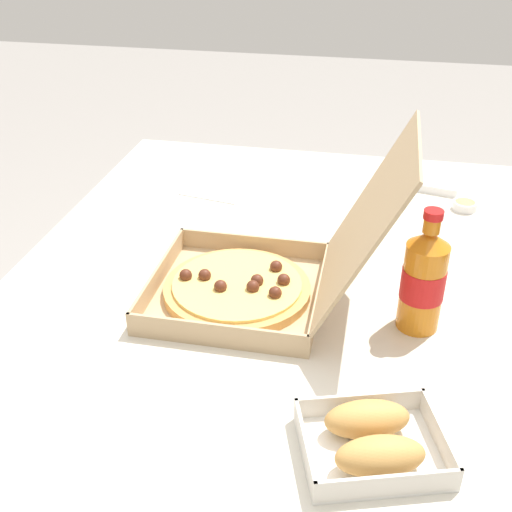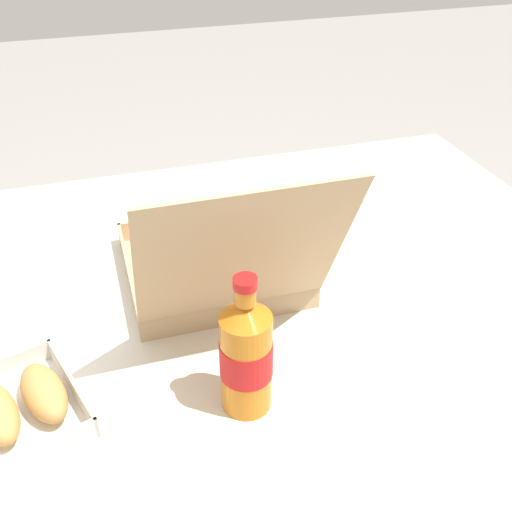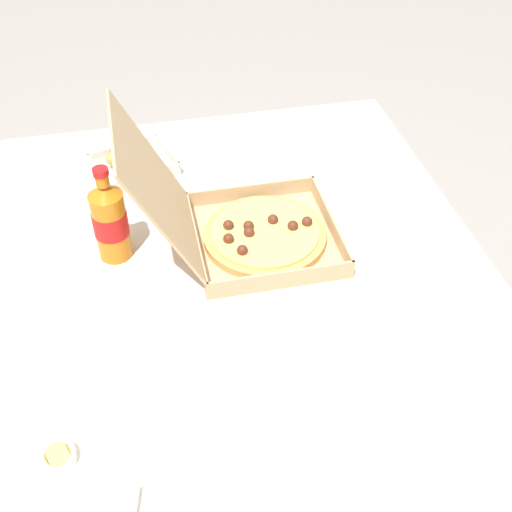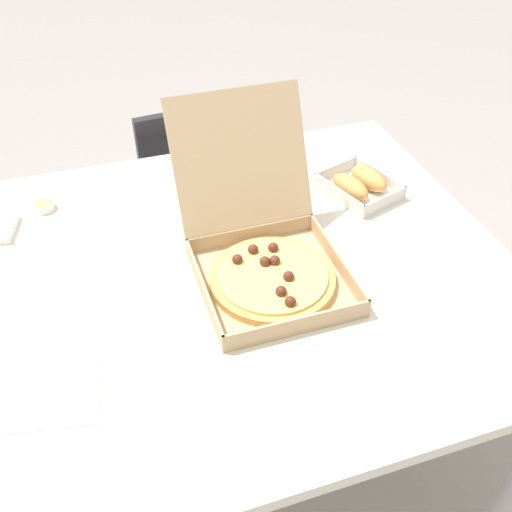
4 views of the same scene
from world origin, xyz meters
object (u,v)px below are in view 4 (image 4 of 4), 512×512
Objects in this scene: dipping_sauce_cup at (43,206)px; bread_side_box at (359,184)px; chair at (187,187)px; pizza_box_open at (267,257)px; paper_menu at (41,395)px; cola_bottle at (239,169)px.

bread_side_box is at bearing -12.76° from dipping_sauce_cup.
pizza_box_open reaches higher than chair.
dipping_sauce_cup is (-0.46, 0.40, -0.03)m from pizza_box_open.
paper_menu is (-0.83, -0.41, -0.02)m from bread_side_box.
cola_bottle reaches higher than chair.
chair is 3.66× the size of bread_side_box.
pizza_box_open is 8.05× the size of dipping_sauce_cup.
bread_side_box is at bearing 36.98° from paper_menu.
cola_bottle is 4.00× the size of dipping_sauce_cup.
dipping_sauce_cup is (0.03, 0.59, 0.01)m from paper_menu.
paper_menu is at bearing -159.13° from pizza_box_open.
paper_menu is (-0.52, -0.47, -0.09)m from cola_bottle.
cola_bottle is (0.04, -0.53, 0.37)m from chair.
cola_bottle is 0.51m from dipping_sauce_cup.
cola_bottle is at bearing 84.73° from pizza_box_open.
dipping_sauce_cup reaches higher than paper_menu.
pizza_box_open reaches higher than dipping_sauce_cup.
chair is 0.67m from dipping_sauce_cup.
chair is at bearing 90.99° from pizza_box_open.
chair is at bearing 120.63° from bread_side_box.
chair is 3.95× the size of paper_menu.
chair is 0.75m from bread_side_box.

